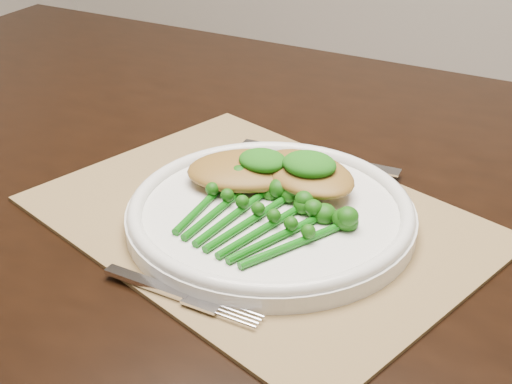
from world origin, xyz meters
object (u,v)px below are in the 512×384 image
at_px(placemat, 259,219).
at_px(dinner_plate, 271,212).
at_px(chicken_fillet_left, 248,170).
at_px(broccolini_bundle, 247,223).

relative_size(placemat, dinner_plate, 1.52).
distance_m(chicken_fillet_left, broccolini_bundle, 0.09).
xyz_separation_m(dinner_plate, broccolini_bundle, (-0.01, -0.04, 0.01)).
xyz_separation_m(chicken_fillet_left, broccolini_bundle, (0.04, -0.08, -0.01)).
bearing_deg(chicken_fillet_left, placemat, -80.21).
height_order(dinner_plate, chicken_fillet_left, chicken_fillet_left).
relative_size(placemat, chicken_fillet_left, 3.39).
bearing_deg(placemat, chicken_fillet_left, 148.35).
bearing_deg(chicken_fillet_left, broccolini_bundle, -94.06).
distance_m(dinner_plate, broccolini_bundle, 0.04).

